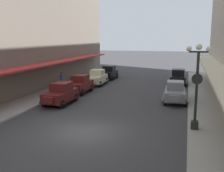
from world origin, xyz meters
TOP-DOWN VIEW (x-y plane):
  - ground_plane at (0.00, 0.00)m, footprint 200.00×200.00m
  - sidewalk_right at (7.50, 0.00)m, footprint 3.00×60.00m
  - parked_car_0 at (-4.89, 10.89)m, footprint 2.14×4.26m
  - parked_car_1 at (-4.63, 20.61)m, footprint 2.16×4.27m
  - parked_car_2 at (4.86, 9.38)m, footprint 2.31×4.32m
  - parked_car_3 at (4.77, 18.74)m, footprint 2.20×4.28m
  - parked_car_4 at (-4.70, 15.83)m, footprint 2.24×4.30m
  - parked_car_5 at (-4.63, 6.04)m, footprint 2.15×4.26m
  - lamp_post_with_clock at (6.40, 1.97)m, footprint 1.42×0.44m
  - fire_hydrant at (-6.35, 7.87)m, footprint 0.24×0.24m
  - pedestrian_0 at (-7.70, 12.39)m, footprint 0.36×0.28m

SIDE VIEW (x-z plane):
  - ground_plane at x=0.00m, z-range 0.00..0.00m
  - sidewalk_right at x=7.50m, z-range 0.00..0.15m
  - fire_hydrant at x=-6.35m, z-range 0.15..0.97m
  - parked_car_0 at x=-4.89m, z-range 0.02..1.86m
  - parked_car_1 at x=-4.63m, z-range 0.02..1.86m
  - parked_car_2 at x=4.86m, z-range 0.02..1.86m
  - parked_car_3 at x=4.77m, z-range 0.02..1.86m
  - parked_car_4 at x=-4.70m, z-range 0.02..1.86m
  - parked_car_5 at x=-4.63m, z-range 0.02..1.86m
  - pedestrian_0 at x=-7.70m, z-range 0.18..1.85m
  - lamp_post_with_clock at x=6.40m, z-range 0.41..5.57m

